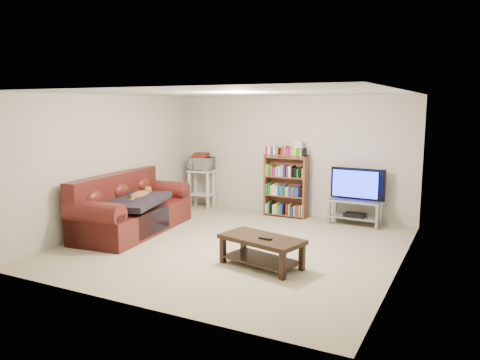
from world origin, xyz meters
The scene contains 19 objects.
floor centered at (0.00, 0.00, 0.00)m, with size 5.00×5.00×0.00m, color #BAAE8A.
ceiling centered at (0.00, 0.00, 2.40)m, with size 5.00×5.00×0.00m, color white.
wall_back centered at (0.00, 2.50, 1.20)m, with size 5.00×5.00×0.00m, color beige.
wall_front centered at (0.00, -2.50, 1.20)m, with size 5.00×5.00×0.00m, color beige.
wall_left centered at (-2.50, 0.00, 1.20)m, with size 5.00×5.00×0.00m, color beige.
wall_right centered at (2.50, 0.00, 1.20)m, with size 5.00×5.00×0.00m, color beige.
sofa centered at (-2.07, -0.05, 0.35)m, with size 1.29×2.49×1.02m.
blanket centered at (-1.86, -0.19, 0.59)m, with size 0.92×1.20×0.10m, color black.
cat centered at (-1.88, 0.02, 0.65)m, with size 0.26×0.65×0.20m, color brown, non-canonical shape.
coffee_table centered at (0.78, -0.68, 0.29)m, with size 1.26×0.83×0.42m.
remote centered at (0.87, -0.75, 0.43)m, with size 0.19×0.05×0.02m, color black.
tv_stand centered at (1.40, 2.21, 0.32)m, with size 0.96×0.46×0.47m.
television centered at (1.40, 2.21, 0.77)m, with size 1.02×0.13×0.59m, color black.
dvd_player centered at (1.40, 2.21, 0.19)m, with size 0.38×0.27×0.06m, color black.
bookshelf centered at (-0.01, 2.25, 0.65)m, with size 0.87×0.28×1.25m.
shelf_clutter centered at (0.09, 2.27, 1.36)m, with size 0.64×0.20×0.28m.
microwave_stand centered at (-1.94, 2.18, 0.53)m, with size 0.55×0.43×0.83m.
microwave centered at (-1.94, 2.18, 0.97)m, with size 0.51×0.35×0.28m, color silver.
game_boxes centered at (-1.94, 2.18, 1.14)m, with size 0.30×0.26×0.05m, color maroon.
Camera 1 is at (3.34, -6.37, 2.21)m, focal length 35.00 mm.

